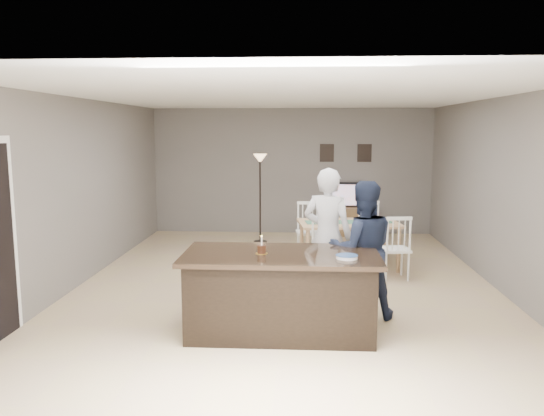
# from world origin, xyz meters

# --- Properties ---
(floor) EXTENTS (8.00, 8.00, 0.00)m
(floor) POSITION_xyz_m (0.00, 0.00, 0.00)
(floor) COLOR tan
(floor) RESTS_ON ground
(room_shell) EXTENTS (8.00, 8.00, 8.00)m
(room_shell) POSITION_xyz_m (0.00, 0.00, 1.68)
(room_shell) COLOR slate
(room_shell) RESTS_ON floor
(kitchen_island) EXTENTS (2.15, 1.10, 0.90)m
(kitchen_island) POSITION_xyz_m (0.00, -1.80, 0.45)
(kitchen_island) COLOR black
(kitchen_island) RESTS_ON floor
(tv_console) EXTENTS (1.20, 0.40, 0.60)m
(tv_console) POSITION_xyz_m (1.20, 3.77, 0.30)
(tv_console) COLOR brown
(tv_console) RESTS_ON floor
(television) EXTENTS (0.91, 0.12, 0.53)m
(television) POSITION_xyz_m (1.20, 3.84, 0.86)
(television) COLOR black
(television) RESTS_ON tv_console
(tv_screen_glow) EXTENTS (0.78, 0.00, 0.78)m
(tv_screen_glow) POSITION_xyz_m (1.20, 3.76, 0.87)
(tv_screen_glow) COLOR #CB5116
(tv_screen_glow) RESTS_ON tv_console
(picture_frames) EXTENTS (1.10, 0.02, 0.38)m
(picture_frames) POSITION_xyz_m (1.15, 3.98, 1.75)
(picture_frames) COLOR black
(picture_frames) RESTS_ON room_shell
(woman) EXTENTS (0.75, 0.62, 1.77)m
(woman) POSITION_xyz_m (0.56, -0.76, 0.88)
(woman) COLOR silver
(woman) RESTS_ON floor
(man) EXTENTS (0.85, 0.69, 1.65)m
(man) POSITION_xyz_m (0.95, -1.25, 0.83)
(man) COLOR #161D31
(man) RESTS_ON floor
(birthday_cake) EXTENTS (0.13, 0.13, 0.20)m
(birthday_cake) POSITION_xyz_m (-0.21, -1.83, 0.95)
(birthday_cake) COLOR gold
(birthday_cake) RESTS_ON kitchen_island
(plate_stack) EXTENTS (0.23, 0.23, 0.04)m
(plate_stack) POSITION_xyz_m (0.70, -2.00, 0.92)
(plate_stack) COLOR white
(plate_stack) RESTS_ON kitchen_island
(dining_table) EXTENTS (1.75, 1.99, 0.98)m
(dining_table) POSITION_xyz_m (0.99, 1.07, 0.62)
(dining_table) COLOR tan
(dining_table) RESTS_ON floor
(floor_lamp) EXTENTS (0.27, 0.27, 1.77)m
(floor_lamp) POSITION_xyz_m (-0.60, 2.91, 1.37)
(floor_lamp) COLOR black
(floor_lamp) RESTS_ON floor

